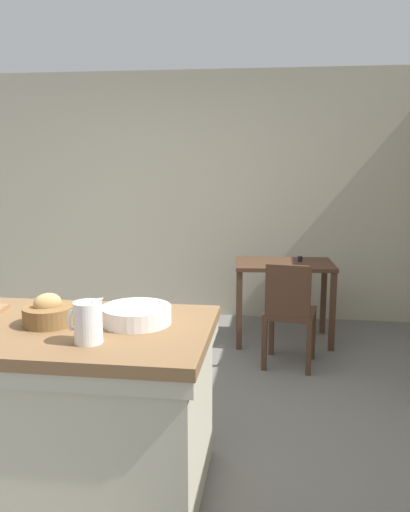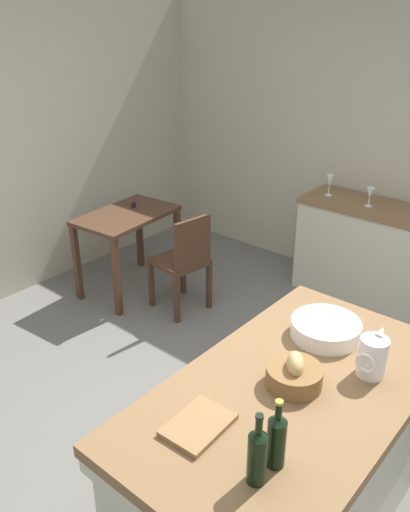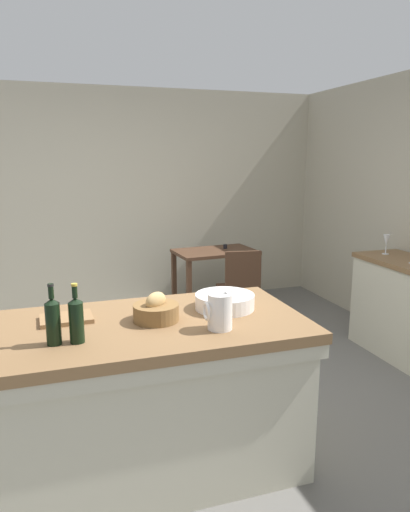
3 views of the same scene
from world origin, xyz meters
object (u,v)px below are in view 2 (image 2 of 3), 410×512
(pitcher, at_px, (372,357))
(wine_glass_left, at_px, (370,194))
(wooden_chair, at_px, (184,260))
(wash_bowl, at_px, (326,329))
(bread_basket, at_px, (294,374))
(wine_glass_middle, at_px, (330,181))
(wine_bottle_amber, at_px, (257,455))
(side_cabinet, at_px, (365,251))
(writing_desk, at_px, (127,226))
(wine_bottle_dark, at_px, (276,439))
(cutting_board, at_px, (198,425))
(island_table, at_px, (286,456))

(pitcher, height_order, wine_glass_left, pitcher)
(wooden_chair, relative_size, wash_bowl, 2.51)
(bread_basket, height_order, wine_glass_middle, wine_glass_middle)
(wash_bowl, bearing_deg, wine_bottle_amber, -165.21)
(bread_basket, bearing_deg, pitcher, -38.21)
(side_cabinet, distance_m, wine_glass_left, 0.56)
(writing_desk, height_order, wine_glass_middle, wine_glass_middle)
(wooden_chair, bearing_deg, side_cabinet, -41.01)
(wine_bottle_dark, xyz_separation_m, wine_bottle_amber, (-0.11, 0.01, 0.00))
(wash_bowl, xyz_separation_m, bread_basket, (-0.44, -0.08, 0.01))
(writing_desk, height_order, wash_bowl, wash_bowl)
(wine_bottle_dark, height_order, wine_bottle_amber, wine_bottle_amber)
(pitcher, relative_size, wash_bowl, 0.66)
(bread_basket, relative_size, wine_bottle_amber, 0.84)
(side_cabinet, distance_m, cutting_board, 3.05)
(bread_basket, distance_m, wine_glass_middle, 2.72)
(island_table, xyz_separation_m, bread_basket, (0.02, 0.01, 0.47))
(pitcher, bearing_deg, side_cabinet, 24.11)
(cutting_board, bearing_deg, pitcher, -26.49)
(side_cabinet, xyz_separation_m, wooden_chair, (-1.23, 1.07, 0.03))
(wine_bottle_dark, relative_size, wine_glass_left, 1.81)
(cutting_board, bearing_deg, wine_bottle_amber, -101.21)
(wine_glass_middle, bearing_deg, side_cabinet, -87.56)
(cutting_board, height_order, wine_glass_middle, wine_glass_middle)
(cutting_board, bearing_deg, island_table, -19.19)
(wash_bowl, height_order, wine_bottle_dark, wine_bottle_dark)
(cutting_board, bearing_deg, wine_bottle_dark, -82.88)
(pitcher, relative_size, cutting_board, 0.83)
(writing_desk, bearing_deg, side_cabinet, -53.57)
(pitcher, bearing_deg, wine_bottle_amber, 176.39)
(island_table, height_order, wooden_chair, island_table)
(wash_bowl, bearing_deg, island_table, -169.20)
(cutting_board, bearing_deg, wine_glass_middle, 18.79)
(side_cabinet, height_order, writing_desk, side_cabinet)
(wine_bottle_dark, xyz_separation_m, wine_glass_middle, (2.90, 1.34, 0.00))
(island_table, bearing_deg, wine_glass_left, 17.26)
(wooden_chair, relative_size, wine_bottle_dark, 2.99)
(wooden_chair, bearing_deg, cutting_board, -136.07)
(side_cabinet, bearing_deg, wine_glass_middle, 92.44)
(pitcher, xyz_separation_m, wine_bottle_amber, (-0.83, 0.05, 0.02))
(cutting_board, distance_m, wine_bottle_amber, 0.35)
(island_table, distance_m, side_cabinet, 2.61)
(wine_glass_left, bearing_deg, wine_glass_middle, 84.45)
(wash_bowl, height_order, wine_bottle_amber, wine_bottle_amber)
(side_cabinet, bearing_deg, cutting_board, -168.59)
(pitcher, distance_m, wine_bottle_dark, 0.73)
(wine_glass_middle, bearing_deg, wash_bowl, -152.13)
(wash_bowl, xyz_separation_m, wine_bottle_amber, (-0.98, -0.26, 0.08))
(island_table, bearing_deg, pitcher, -35.71)
(wine_bottle_amber, distance_m, wine_glass_left, 3.11)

